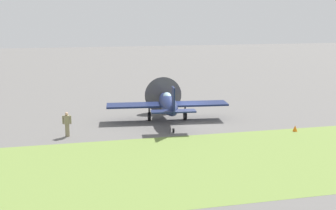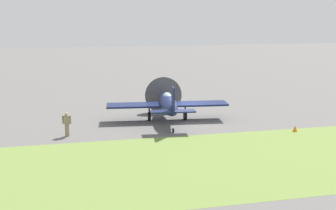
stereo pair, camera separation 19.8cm
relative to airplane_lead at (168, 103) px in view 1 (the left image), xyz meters
The scene contains 5 objects.
ground_plane 2.10m from the airplane_lead, 14.38° to the right, with size 160.00×160.00×0.00m, color #605E5B.
grass_verge 10.03m from the airplane_lead, 81.48° to the right, with size 120.00×11.00×0.01m, color olive.
airplane_lead is the anchor object (origin of this frame).
ground_crew_chief 8.21m from the airplane_lead, 161.39° to the right, with size 0.62×0.38×1.73m.
runway_marker_cone 9.80m from the airplane_lead, 30.92° to the right, with size 0.36×0.36×0.44m, color orange.
Camera 1 is at (-8.70, -31.08, 8.32)m, focal length 44.72 mm.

